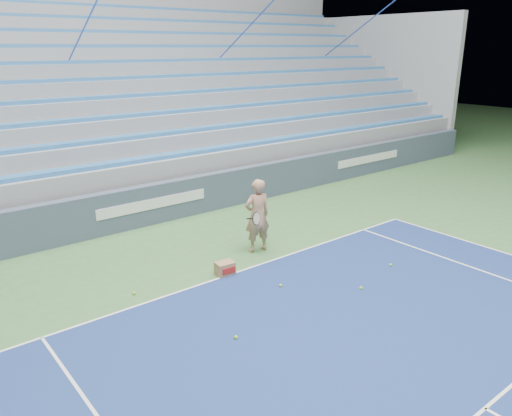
% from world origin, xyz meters
% --- Properties ---
extents(sponsor_barrier, '(30.00, 0.32, 1.10)m').
position_xyz_m(sponsor_barrier, '(0.00, 15.88, 0.55)').
color(sponsor_barrier, '#3D4A5D').
rests_on(sponsor_barrier, ground).
extents(bleachers, '(31.00, 9.15, 7.30)m').
position_xyz_m(bleachers, '(0.00, 21.60, 2.36)').
color(bleachers, gray).
rests_on(bleachers, ground).
extents(tennis_player, '(0.96, 0.88, 1.76)m').
position_xyz_m(tennis_player, '(1.04, 12.56, 0.88)').
color(tennis_player, tan).
rests_on(tennis_player, ground).
extents(ball_box, '(0.41, 0.33, 0.28)m').
position_xyz_m(ball_box, '(-0.32, 11.97, 0.14)').
color(ball_box, '#946E47').
rests_on(ball_box, ground).
extents(tennis_ball_0, '(0.07, 0.07, 0.07)m').
position_xyz_m(tennis_ball_0, '(-2.23, 12.34, 0.03)').
color(tennis_ball_0, '#A8D12A').
rests_on(tennis_ball_0, ground).
extents(tennis_ball_1, '(0.07, 0.07, 0.07)m').
position_xyz_m(tennis_ball_1, '(0.23, 10.79, 0.03)').
color(tennis_ball_1, '#A8D12A').
rests_on(tennis_ball_1, ground).
extents(tennis_ball_2, '(0.07, 0.07, 0.07)m').
position_xyz_m(tennis_ball_2, '(2.78, 10.02, 0.03)').
color(tennis_ball_2, '#A8D12A').
rests_on(tennis_ball_2, ground).
extents(tennis_ball_3, '(0.07, 0.07, 0.07)m').
position_xyz_m(tennis_ball_3, '(1.41, 9.71, 0.03)').
color(tennis_ball_3, '#A8D12A').
rests_on(tennis_ball_3, ground).
extents(tennis_ball_4, '(0.07, 0.07, 0.07)m').
position_xyz_m(tennis_ball_4, '(-1.60, 9.84, 0.03)').
color(tennis_ball_4, '#A8D12A').
rests_on(tennis_ball_4, ground).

